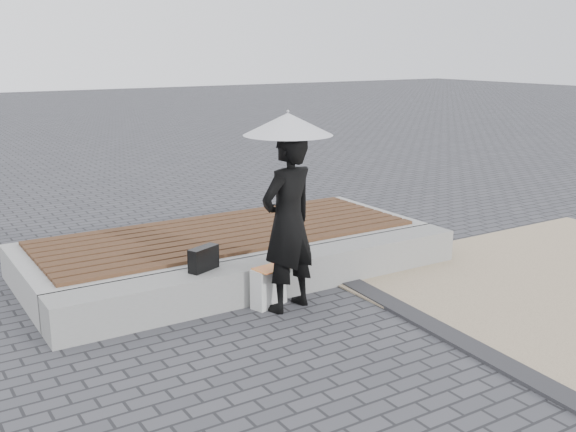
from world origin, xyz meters
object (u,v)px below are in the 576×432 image
at_px(seating_ledge, 276,275).
at_px(canvas_tote, 269,287).
at_px(parasol, 288,124).
at_px(woman, 288,222).
at_px(handbag, 204,259).

height_order(seating_ledge, canvas_tote, canvas_tote).
bearing_deg(canvas_tote, parasol, -69.92).
bearing_deg(parasol, seating_ledge, 73.33).
distance_m(seating_ledge, woman, 0.88).
bearing_deg(woman, seating_ledge, -121.26).
distance_m(seating_ledge, parasol, 1.80).
relative_size(seating_ledge, woman, 2.67).
relative_size(woman, parasol, 1.64).
height_order(handbag, canvas_tote, handbag).
bearing_deg(woman, handbag, -50.90).
distance_m(handbag, canvas_tote, 0.75).
relative_size(handbag, canvas_tote, 0.84).
xyz_separation_m(parasol, canvas_tote, (-0.13, 0.17, -1.72)).
height_order(parasol, canvas_tote, parasol).
height_order(seating_ledge, parasol, parasol).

